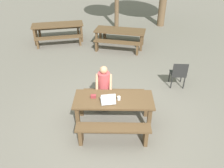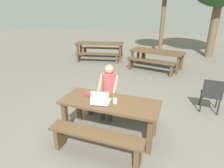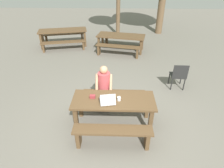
{
  "view_description": "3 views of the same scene",
  "coord_description": "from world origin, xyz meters",
  "px_view_note": "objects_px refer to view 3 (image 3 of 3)",
  "views": [
    {
      "loc": [
        0.04,
        -4.18,
        3.9
      ],
      "look_at": [
        -0.04,
        0.25,
        1.0
      ],
      "focal_mm": 35.73,
      "sensor_mm": 36.0,
      "label": 1
    },
    {
      "loc": [
        1.17,
        -3.07,
        2.45
      ],
      "look_at": [
        -0.04,
        0.25,
        1.0
      ],
      "focal_mm": 31.33,
      "sensor_mm": 36.0,
      "label": 2
    },
    {
      "loc": [
        0.07,
        -3.46,
        3.3
      ],
      "look_at": [
        -0.04,
        0.25,
        1.0
      ],
      "focal_mm": 30.51,
      "sensor_mm": 36.0,
      "label": 3
    }
  ],
  "objects_px": {
    "picnic_table_front": "(113,103)",
    "coffee_mug": "(119,99)",
    "picnic_table_mid": "(121,37)",
    "laptop": "(108,100)",
    "plastic_chair": "(178,75)",
    "picnic_table_rear": "(63,32)",
    "person_seated": "(104,85)",
    "small_pouch": "(93,97)"
  },
  "relations": [
    {
      "from": "small_pouch",
      "to": "picnic_table_rear",
      "type": "relative_size",
      "value": 0.05
    },
    {
      "from": "small_pouch",
      "to": "person_seated",
      "type": "xyz_separation_m",
      "value": [
        0.22,
        0.58,
        -0.04
      ]
    },
    {
      "from": "picnic_table_front",
      "to": "person_seated",
      "type": "relative_size",
      "value": 1.5
    },
    {
      "from": "person_seated",
      "to": "picnic_table_front",
      "type": "bearing_deg",
      "value": -67.56
    },
    {
      "from": "laptop",
      "to": "plastic_chair",
      "type": "height_order",
      "value": "laptop"
    },
    {
      "from": "person_seated",
      "to": "picnic_table_rear",
      "type": "xyz_separation_m",
      "value": [
        -2.25,
        4.68,
        -0.07
      ]
    },
    {
      "from": "person_seated",
      "to": "picnic_table_mid",
      "type": "xyz_separation_m",
      "value": [
        0.47,
        4.17,
        -0.13
      ]
    },
    {
      "from": "laptop",
      "to": "plastic_chair",
      "type": "distance_m",
      "value": 2.77
    },
    {
      "from": "picnic_table_mid",
      "to": "picnic_table_rear",
      "type": "xyz_separation_m",
      "value": [
        -2.72,
        0.51,
        0.05
      ]
    },
    {
      "from": "coffee_mug",
      "to": "person_seated",
      "type": "distance_m",
      "value": 0.76
    },
    {
      "from": "coffee_mug",
      "to": "picnic_table_mid",
      "type": "xyz_separation_m",
      "value": [
        0.09,
        4.83,
        -0.18
      ]
    },
    {
      "from": "picnic_table_front",
      "to": "person_seated",
      "type": "height_order",
      "value": "person_seated"
    },
    {
      "from": "small_pouch",
      "to": "coffee_mug",
      "type": "relative_size",
      "value": 1.36
    },
    {
      "from": "plastic_chair",
      "to": "coffee_mug",
      "type": "bearing_deg",
      "value": 45.08
    },
    {
      "from": "picnic_table_rear",
      "to": "picnic_table_front",
      "type": "bearing_deg",
      "value": -77.06
    },
    {
      "from": "laptop",
      "to": "person_seated",
      "type": "xyz_separation_m",
      "value": [
        -0.13,
        0.74,
        -0.07
      ]
    },
    {
      "from": "coffee_mug",
      "to": "picnic_table_rear",
      "type": "height_order",
      "value": "coffee_mug"
    },
    {
      "from": "person_seated",
      "to": "plastic_chair",
      "type": "distance_m",
      "value": 2.46
    },
    {
      "from": "picnic_table_front",
      "to": "picnic_table_mid",
      "type": "distance_m",
      "value": 4.8
    },
    {
      "from": "small_pouch",
      "to": "plastic_chair",
      "type": "xyz_separation_m",
      "value": [
        2.43,
        1.63,
        -0.32
      ]
    },
    {
      "from": "coffee_mug",
      "to": "person_seated",
      "type": "bearing_deg",
      "value": 119.9
    },
    {
      "from": "small_pouch",
      "to": "plastic_chair",
      "type": "bearing_deg",
      "value": 33.96
    },
    {
      "from": "laptop",
      "to": "plastic_chair",
      "type": "relative_size",
      "value": 0.45
    },
    {
      "from": "picnic_table_front",
      "to": "coffee_mug",
      "type": "height_order",
      "value": "coffee_mug"
    },
    {
      "from": "picnic_table_mid",
      "to": "picnic_table_rear",
      "type": "bearing_deg",
      "value": -179.47
    },
    {
      "from": "laptop",
      "to": "coffee_mug",
      "type": "distance_m",
      "value": 0.26
    },
    {
      "from": "picnic_table_front",
      "to": "plastic_chair",
      "type": "height_order",
      "value": "plastic_chair"
    },
    {
      "from": "picnic_table_rear",
      "to": "plastic_chair",
      "type": "bearing_deg",
      "value": -51.52
    },
    {
      "from": "plastic_chair",
      "to": "laptop",
      "type": "bearing_deg",
      "value": 42.83
    },
    {
      "from": "plastic_chair",
      "to": "person_seated",
      "type": "bearing_deg",
      "value": 27.49
    },
    {
      "from": "coffee_mug",
      "to": "laptop",
      "type": "bearing_deg",
      "value": -160.97
    },
    {
      "from": "picnic_table_front",
      "to": "plastic_chair",
      "type": "xyz_separation_m",
      "value": [
        1.95,
        1.68,
        -0.17
      ]
    },
    {
      "from": "laptop",
      "to": "coffee_mug",
      "type": "xyz_separation_m",
      "value": [
        0.25,
        0.09,
        -0.02
      ]
    },
    {
      "from": "person_seated",
      "to": "picnic_table_mid",
      "type": "relative_size",
      "value": 0.57
    },
    {
      "from": "picnic_table_mid",
      "to": "coffee_mug",
      "type": "bearing_deg",
      "value": -79.84
    },
    {
      "from": "picnic_table_mid",
      "to": "laptop",
      "type": "bearing_deg",
      "value": -82.72
    },
    {
      "from": "coffee_mug",
      "to": "person_seated",
      "type": "height_order",
      "value": "person_seated"
    },
    {
      "from": "laptop",
      "to": "picnic_table_rear",
      "type": "distance_m",
      "value": 5.93
    },
    {
      "from": "plastic_chair",
      "to": "picnic_table_rear",
      "type": "bearing_deg",
      "value": -37.26
    },
    {
      "from": "picnic_table_front",
      "to": "coffee_mug",
      "type": "relative_size",
      "value": 20.77
    },
    {
      "from": "laptop",
      "to": "small_pouch",
      "type": "xyz_separation_m",
      "value": [
        -0.35,
        0.17,
        -0.03
      ]
    },
    {
      "from": "small_pouch",
      "to": "picnic_table_rear",
      "type": "xyz_separation_m",
      "value": [
        -2.03,
        5.26,
        -0.11
      ]
    }
  ]
}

